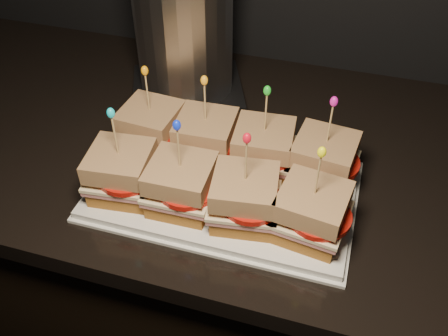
# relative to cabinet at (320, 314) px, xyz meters

# --- Properties ---
(cabinet) EXTENTS (2.23, 0.64, 0.89)m
(cabinet) POSITION_rel_cabinet_xyz_m (0.00, 0.00, 0.00)
(cabinet) COLOR black
(cabinet) RESTS_ON ground
(granite_slab) EXTENTS (2.27, 0.68, 0.04)m
(granite_slab) POSITION_rel_cabinet_xyz_m (0.00, 0.00, 0.47)
(granite_slab) COLOR black
(granite_slab) RESTS_ON cabinet
(platter) EXTENTS (0.42, 0.26, 0.02)m
(platter) POSITION_rel_cabinet_xyz_m (-0.20, -0.13, 0.49)
(platter) COLOR white
(platter) RESTS_ON granite_slab
(platter_rim) EXTENTS (0.44, 0.27, 0.01)m
(platter_rim) POSITION_rel_cabinet_xyz_m (-0.20, -0.13, 0.49)
(platter_rim) COLOR white
(platter_rim) RESTS_ON granite_slab
(sandwich_0_bread_bot) EXTENTS (0.10, 0.10, 0.03)m
(sandwich_0_bread_bot) POSITION_rel_cabinet_xyz_m (-0.36, -0.07, 0.51)
(sandwich_0_bread_bot) COLOR brown
(sandwich_0_bread_bot) RESTS_ON platter
(sandwich_0_ham) EXTENTS (0.11, 0.11, 0.01)m
(sandwich_0_ham) POSITION_rel_cabinet_xyz_m (-0.36, -0.07, 0.53)
(sandwich_0_ham) COLOR #BB6265
(sandwich_0_ham) RESTS_ON sandwich_0_bread_bot
(sandwich_0_cheese) EXTENTS (0.11, 0.11, 0.01)m
(sandwich_0_cheese) POSITION_rel_cabinet_xyz_m (-0.36, -0.07, 0.54)
(sandwich_0_cheese) COLOR #FBE3AB
(sandwich_0_cheese) RESTS_ON sandwich_0_ham
(sandwich_0_tomato) EXTENTS (0.09, 0.09, 0.01)m
(sandwich_0_tomato) POSITION_rel_cabinet_xyz_m (-0.34, -0.08, 0.55)
(sandwich_0_tomato) COLOR red
(sandwich_0_tomato) RESTS_ON sandwich_0_cheese
(sandwich_0_bread_top) EXTENTS (0.10, 0.10, 0.03)m
(sandwich_0_bread_top) POSITION_rel_cabinet_xyz_m (-0.36, -0.07, 0.57)
(sandwich_0_bread_top) COLOR brown
(sandwich_0_bread_top) RESTS_ON sandwich_0_tomato
(sandwich_0_pick) EXTENTS (0.00, 0.00, 0.09)m
(sandwich_0_pick) POSITION_rel_cabinet_xyz_m (-0.36, -0.07, 0.61)
(sandwich_0_pick) COLOR tan
(sandwich_0_pick) RESTS_ON sandwich_0_bread_top
(sandwich_0_frill) EXTENTS (0.01, 0.01, 0.02)m
(sandwich_0_frill) POSITION_rel_cabinet_xyz_m (-0.36, -0.07, 0.66)
(sandwich_0_frill) COLOR orange
(sandwich_0_frill) RESTS_ON sandwich_0_pick
(sandwich_1_bread_bot) EXTENTS (0.10, 0.10, 0.03)m
(sandwich_1_bread_bot) POSITION_rel_cabinet_xyz_m (-0.26, -0.07, 0.51)
(sandwich_1_bread_bot) COLOR brown
(sandwich_1_bread_bot) RESTS_ON platter
(sandwich_1_ham) EXTENTS (0.11, 0.10, 0.01)m
(sandwich_1_ham) POSITION_rel_cabinet_xyz_m (-0.26, -0.07, 0.53)
(sandwich_1_ham) COLOR #BB6265
(sandwich_1_ham) RESTS_ON sandwich_1_bread_bot
(sandwich_1_cheese) EXTENTS (0.11, 0.11, 0.01)m
(sandwich_1_cheese) POSITION_rel_cabinet_xyz_m (-0.26, -0.07, 0.54)
(sandwich_1_cheese) COLOR #FBE3AB
(sandwich_1_cheese) RESTS_ON sandwich_1_ham
(sandwich_1_tomato) EXTENTS (0.09, 0.09, 0.01)m
(sandwich_1_tomato) POSITION_rel_cabinet_xyz_m (-0.24, -0.08, 0.55)
(sandwich_1_tomato) COLOR red
(sandwich_1_tomato) RESTS_ON sandwich_1_cheese
(sandwich_1_bread_top) EXTENTS (0.10, 0.10, 0.03)m
(sandwich_1_bread_top) POSITION_rel_cabinet_xyz_m (-0.26, -0.07, 0.57)
(sandwich_1_bread_top) COLOR brown
(sandwich_1_bread_top) RESTS_ON sandwich_1_tomato
(sandwich_1_pick) EXTENTS (0.00, 0.00, 0.09)m
(sandwich_1_pick) POSITION_rel_cabinet_xyz_m (-0.26, -0.07, 0.61)
(sandwich_1_pick) COLOR tan
(sandwich_1_pick) RESTS_ON sandwich_1_bread_top
(sandwich_1_frill) EXTENTS (0.01, 0.01, 0.02)m
(sandwich_1_frill) POSITION_rel_cabinet_xyz_m (-0.26, -0.07, 0.66)
(sandwich_1_frill) COLOR orange
(sandwich_1_frill) RESTS_ON sandwich_1_pick
(sandwich_2_bread_bot) EXTENTS (0.10, 0.10, 0.03)m
(sandwich_2_bread_bot) POSITION_rel_cabinet_xyz_m (-0.15, -0.07, 0.51)
(sandwich_2_bread_bot) COLOR brown
(sandwich_2_bread_bot) RESTS_ON platter
(sandwich_2_ham) EXTENTS (0.11, 0.11, 0.01)m
(sandwich_2_ham) POSITION_rel_cabinet_xyz_m (-0.15, -0.07, 0.53)
(sandwich_2_ham) COLOR #BB6265
(sandwich_2_ham) RESTS_ON sandwich_2_bread_bot
(sandwich_2_cheese) EXTENTS (0.11, 0.11, 0.01)m
(sandwich_2_cheese) POSITION_rel_cabinet_xyz_m (-0.15, -0.07, 0.54)
(sandwich_2_cheese) COLOR #FBE3AB
(sandwich_2_cheese) RESTS_ON sandwich_2_ham
(sandwich_2_tomato) EXTENTS (0.09, 0.09, 0.01)m
(sandwich_2_tomato) POSITION_rel_cabinet_xyz_m (-0.14, -0.08, 0.55)
(sandwich_2_tomato) COLOR red
(sandwich_2_tomato) RESTS_ON sandwich_2_cheese
(sandwich_2_bread_top) EXTENTS (0.10, 0.10, 0.03)m
(sandwich_2_bread_top) POSITION_rel_cabinet_xyz_m (-0.15, -0.07, 0.57)
(sandwich_2_bread_top) COLOR brown
(sandwich_2_bread_top) RESTS_ON sandwich_2_tomato
(sandwich_2_pick) EXTENTS (0.00, 0.00, 0.09)m
(sandwich_2_pick) POSITION_rel_cabinet_xyz_m (-0.15, -0.07, 0.61)
(sandwich_2_pick) COLOR tan
(sandwich_2_pick) RESTS_ON sandwich_2_bread_top
(sandwich_2_frill) EXTENTS (0.01, 0.01, 0.02)m
(sandwich_2_frill) POSITION_rel_cabinet_xyz_m (-0.15, -0.07, 0.66)
(sandwich_2_frill) COLOR green
(sandwich_2_frill) RESTS_ON sandwich_2_pick
(sandwich_3_bread_bot) EXTENTS (0.10, 0.10, 0.03)m
(sandwich_3_bread_bot) POSITION_rel_cabinet_xyz_m (-0.05, -0.07, 0.51)
(sandwich_3_bread_bot) COLOR brown
(sandwich_3_bread_bot) RESTS_ON platter
(sandwich_3_ham) EXTENTS (0.11, 0.11, 0.01)m
(sandwich_3_ham) POSITION_rel_cabinet_xyz_m (-0.05, -0.07, 0.53)
(sandwich_3_ham) COLOR #BB6265
(sandwich_3_ham) RESTS_ON sandwich_3_bread_bot
(sandwich_3_cheese) EXTENTS (0.12, 0.11, 0.01)m
(sandwich_3_cheese) POSITION_rel_cabinet_xyz_m (-0.05, -0.07, 0.54)
(sandwich_3_cheese) COLOR #FBE3AB
(sandwich_3_cheese) RESTS_ON sandwich_3_ham
(sandwich_3_tomato) EXTENTS (0.09, 0.09, 0.01)m
(sandwich_3_tomato) POSITION_rel_cabinet_xyz_m (-0.04, -0.08, 0.55)
(sandwich_3_tomato) COLOR red
(sandwich_3_tomato) RESTS_ON sandwich_3_cheese
(sandwich_3_bread_top) EXTENTS (0.11, 0.11, 0.03)m
(sandwich_3_bread_top) POSITION_rel_cabinet_xyz_m (-0.05, -0.07, 0.57)
(sandwich_3_bread_top) COLOR brown
(sandwich_3_bread_top) RESTS_ON sandwich_3_tomato
(sandwich_3_pick) EXTENTS (0.00, 0.00, 0.09)m
(sandwich_3_pick) POSITION_rel_cabinet_xyz_m (-0.05, -0.07, 0.61)
(sandwich_3_pick) COLOR tan
(sandwich_3_pick) RESTS_ON sandwich_3_bread_top
(sandwich_3_frill) EXTENTS (0.01, 0.01, 0.02)m
(sandwich_3_frill) POSITION_rel_cabinet_xyz_m (-0.05, -0.07, 0.66)
(sandwich_3_frill) COLOR #D61699
(sandwich_3_frill) RESTS_ON sandwich_3_pick
(sandwich_4_bread_bot) EXTENTS (0.10, 0.10, 0.03)m
(sandwich_4_bread_bot) POSITION_rel_cabinet_xyz_m (-0.36, -0.19, 0.51)
(sandwich_4_bread_bot) COLOR brown
(sandwich_4_bread_bot) RESTS_ON platter
(sandwich_4_ham) EXTENTS (0.11, 0.11, 0.01)m
(sandwich_4_ham) POSITION_rel_cabinet_xyz_m (-0.36, -0.19, 0.53)
(sandwich_4_ham) COLOR #BB6265
(sandwich_4_ham) RESTS_ON sandwich_4_bread_bot
(sandwich_4_cheese) EXTENTS (0.11, 0.11, 0.01)m
(sandwich_4_cheese) POSITION_rel_cabinet_xyz_m (-0.36, -0.19, 0.54)
(sandwich_4_cheese) COLOR #FBE3AB
(sandwich_4_cheese) RESTS_ON sandwich_4_ham
(sandwich_4_tomato) EXTENTS (0.09, 0.09, 0.01)m
(sandwich_4_tomato) POSITION_rel_cabinet_xyz_m (-0.34, -0.20, 0.55)
(sandwich_4_tomato) COLOR red
(sandwich_4_tomato) RESTS_ON sandwich_4_cheese
(sandwich_4_bread_top) EXTENTS (0.10, 0.10, 0.03)m
(sandwich_4_bread_top) POSITION_rel_cabinet_xyz_m (-0.36, -0.19, 0.57)
(sandwich_4_bread_top) COLOR brown
(sandwich_4_bread_top) RESTS_ON sandwich_4_tomato
(sandwich_4_pick) EXTENTS (0.00, 0.00, 0.09)m
(sandwich_4_pick) POSITION_rel_cabinet_xyz_m (-0.36, -0.19, 0.61)
(sandwich_4_pick) COLOR tan
(sandwich_4_pick) RESTS_ON sandwich_4_bread_top
(sandwich_4_frill) EXTENTS (0.01, 0.01, 0.02)m
(sandwich_4_frill) POSITION_rel_cabinet_xyz_m (-0.36, -0.19, 0.66)
(sandwich_4_frill) COLOR #11BAC6
(sandwich_4_frill) RESTS_ON sandwich_4_pick
(sandwich_5_bread_bot) EXTENTS (0.10, 0.10, 0.03)m
(sandwich_5_bread_bot) POSITION_rel_cabinet_xyz_m (-0.26, -0.19, 0.51)
(sandwich_5_bread_bot) COLOR brown
(sandwich_5_bread_bot) RESTS_ON platter
(sandwich_5_ham) EXTENTS (0.10, 0.10, 0.01)m
(sandwich_5_ham) POSITION_rel_cabinet_xyz_m (-0.26, -0.19, 0.53)
(sandwich_5_ham) COLOR #BB6265
(sandwich_5_ham) RESTS_ON sandwich_5_bread_bot
(sandwich_5_cheese) EXTENTS (0.11, 0.10, 0.01)m
(sandwich_5_cheese) POSITION_rel_cabinet_xyz_m (-0.26, -0.19, 0.54)
(sandwich_5_cheese) COLOR #FBE3AB
(sandwich_5_cheese) RESTS_ON sandwich_5_ham
(sandwich_5_tomato) EXTENTS (0.09, 0.09, 0.01)m
(sandwich_5_tomato) POSITION_rel_cabinet_xyz_m (-0.24, -0.20, 0.55)
(sandwich_5_tomato) COLOR red
(sandwich_5_tomato) RESTS_ON sandwich_5_cheese
(sandwich_5_bread_top) EXTENTS (0.10, 0.10, 0.03)m
(sandwich_5_bread_top) POSITION_rel_cabinet_xyz_m (-0.26, -0.19, 0.57)
(sandwich_5_bread_top) COLOR brown
(sandwich_5_bread_top) RESTS_ON sandwich_5_tomato
(sandwich_5_pick) EXTENTS (0.00, 0.00, 0.09)m
(sandwich_5_pick) POSITION_rel_cabinet_xyz_m (-0.26, -0.19, 0.61)
(sandwich_5_pick) COLOR tan
(sandwich_5_pick) RESTS_ON sandwich_5_bread_top
(sandwich_5_frill) EXTENTS (0.01, 0.01, 0.02)m
(sandwich_5_frill) POSITION_rel_cabinet_xyz_m (-0.26, -0.19, 0.66)
(sandwich_5_frill) COLOR #112DE2
(sandwich_5_frill) RESTS_ON sandwich_5_pick
(sandwich_6_bread_bot) EXTENTS (0.11, 0.11, 0.03)m
(sandwich_6_bread_bot) POSITION_rel_cabinet_xyz_m (-0.15, -0.19, 0.51)
(sandwich_6_bread_bot) COLOR brown
(sandwich_6_bread_bot) RESTS_ON platter
(sandwich_6_ham) EXTENTS (0.12, 0.11, 0.01)m
(sandwich_6_ham) POSITION_rel_cabinet_xyz_m (-0.15, -0.19, 0.53)
(sandwich_6_ham) COLOR #BB6265
(sandwich_6_ham) RESTS_ON sandwich_6_bread_bot
(sandwich_6_cheese) EXTENTS (0.12, 0.11, 0.01)m
(sandwich_6_cheese) POSITION_rel_cabinet_xyz_m (-0.15, -0.19, 0.54)
(sandwich_6_cheese) COLOR #FBE3AB
(sandwich_6_cheese) RESTS_ON sandwich_6_ham
(sandwich_6_tomato) EXTENTS (0.09, 0.09, 0.01)m
(sandwich_6_tomato) POSITION_rel_cabinet_xyz_m (-0.14, -0.20, 0.55)
(sandwich_6_tomato) COLOR red
(sandwich_6_tomato) RESTS_ON sandwich_6_cheese
(sandwich_6_bread_top) EXTENTS (0.11, 0.11, 0.03)m
(sandwich_6_bread_top) POSITION_rel_cabinet_xyz_m (-0.15, -0.19, 0.57)
(sandwich_6_bread_top) COLOR brown
(sandwich_6_bread_top) RESTS_ON sandwich_6_tomato
(sandwich_6_pick) EXTENTS (0.00, 0.00, 0.09)m
(sandwich_6_pick) POSITION_rel_cabinet_xyz_m (-0.15, -0.19, 0.61)
(sandwich_6_pick) COLOR tan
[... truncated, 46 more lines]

